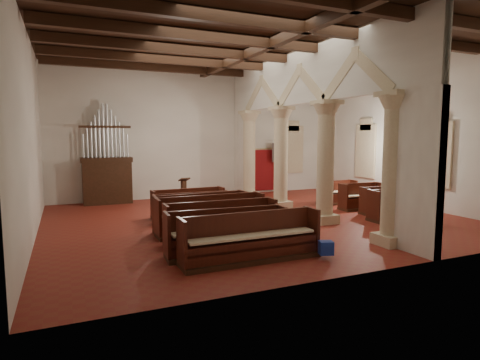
% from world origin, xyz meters
% --- Properties ---
extents(floor, '(14.00, 14.00, 0.00)m').
position_xyz_m(floor, '(0.00, 0.00, 0.00)').
color(floor, maroon).
rests_on(floor, ground).
extents(ceiling, '(14.00, 14.00, 0.00)m').
position_xyz_m(ceiling, '(0.00, 0.00, 6.00)').
color(ceiling, '#341D11').
rests_on(ceiling, wall_back).
extents(wall_back, '(14.00, 0.02, 6.00)m').
position_xyz_m(wall_back, '(0.00, 6.00, 3.00)').
color(wall_back, white).
rests_on(wall_back, floor).
extents(wall_front, '(14.00, 0.02, 6.00)m').
position_xyz_m(wall_front, '(0.00, -6.00, 3.00)').
color(wall_front, white).
rests_on(wall_front, floor).
extents(wall_left, '(0.02, 12.00, 6.00)m').
position_xyz_m(wall_left, '(-7.00, 0.00, 3.00)').
color(wall_left, white).
rests_on(wall_left, floor).
extents(wall_right, '(0.02, 12.00, 6.00)m').
position_xyz_m(wall_right, '(7.00, 0.00, 3.00)').
color(wall_right, white).
rests_on(wall_right, floor).
extents(ceiling_beams, '(13.80, 11.80, 0.30)m').
position_xyz_m(ceiling_beams, '(0.00, 0.00, 5.82)').
color(ceiling_beams, '#381E12').
rests_on(ceiling_beams, wall_back).
extents(arcade, '(0.90, 11.90, 6.00)m').
position_xyz_m(arcade, '(1.80, 0.00, 3.56)').
color(arcade, beige).
rests_on(arcade, floor).
extents(window_right_a, '(0.03, 1.00, 2.20)m').
position_xyz_m(window_right_a, '(6.98, -1.50, 2.20)').
color(window_right_a, '#2C6551').
rests_on(window_right_a, wall_right).
extents(window_right_b, '(0.03, 1.00, 2.20)m').
position_xyz_m(window_right_b, '(6.98, 2.50, 2.20)').
color(window_right_b, '#2C6551').
rests_on(window_right_b, wall_right).
extents(window_back, '(1.00, 0.03, 2.20)m').
position_xyz_m(window_back, '(5.00, 5.98, 2.20)').
color(window_back, '#2C6551').
rests_on(window_back, wall_back).
extents(pipe_organ, '(2.10, 0.85, 4.40)m').
position_xyz_m(pipe_organ, '(-4.50, 5.50, 1.37)').
color(pipe_organ, '#381E12').
rests_on(pipe_organ, floor).
extents(lectern, '(0.50, 0.52, 1.09)m').
position_xyz_m(lectern, '(-1.34, 4.65, 0.45)').
color(lectern, black).
rests_on(lectern, floor).
extents(dossal_curtain, '(1.80, 0.07, 2.17)m').
position_xyz_m(dossal_curtain, '(3.50, 5.92, 1.17)').
color(dossal_curtain, maroon).
rests_on(dossal_curtain, floor).
extents(processional_banner, '(0.60, 0.76, 2.76)m').
position_xyz_m(processional_banner, '(3.90, 5.49, 0.85)').
color(processional_banner, '#381E12').
rests_on(processional_banner, floor).
extents(hymnal_box_a, '(0.39, 0.35, 0.32)m').
position_xyz_m(hymnal_box_a, '(-0.51, -4.81, 0.26)').
color(hymnal_box_a, navy).
rests_on(hymnal_box_a, floor).
extents(hymnal_box_b, '(0.30, 0.25, 0.30)m').
position_xyz_m(hymnal_box_b, '(-1.58, -1.65, 0.25)').
color(hymnal_box_b, '#16369A').
rests_on(hymnal_box_b, floor).
extents(hymnal_box_c, '(0.31, 0.27, 0.28)m').
position_xyz_m(hymnal_box_c, '(-1.75, -0.36, 0.24)').
color(hymnal_box_c, navy).
rests_on(hymnal_box_c, floor).
extents(tube_heater_a, '(1.00, 0.40, 0.10)m').
position_xyz_m(tube_heater_a, '(-3.26, -3.76, 0.16)').
color(tube_heater_a, white).
rests_on(tube_heater_a, floor).
extents(tube_heater_b, '(0.90, 0.32, 0.09)m').
position_xyz_m(tube_heater_b, '(-3.01, -4.22, 0.16)').
color(tube_heater_b, silver).
rests_on(tube_heater_b, floor).
extents(nave_pew_0, '(3.42, 0.77, 1.14)m').
position_xyz_m(nave_pew_0, '(-2.22, -4.26, 0.37)').
color(nave_pew_0, '#381E12').
rests_on(nave_pew_0, floor).
extents(nave_pew_1, '(3.06, 0.94, 1.13)m').
position_xyz_m(nave_pew_1, '(-2.56, -3.55, 0.37)').
color(nave_pew_1, '#381E12').
rests_on(nave_pew_1, floor).
extents(nave_pew_2, '(3.14, 0.86, 1.15)m').
position_xyz_m(nave_pew_2, '(-2.28, -2.46, 0.38)').
color(nave_pew_2, '#381E12').
rests_on(nave_pew_2, floor).
extents(nave_pew_3, '(3.29, 0.80, 1.15)m').
position_xyz_m(nave_pew_3, '(-2.19, -1.37, 0.38)').
color(nave_pew_3, '#381E12').
rests_on(nave_pew_3, floor).
extents(nave_pew_4, '(3.02, 0.96, 1.14)m').
position_xyz_m(nave_pew_4, '(-2.29, -0.83, 0.38)').
color(nave_pew_4, '#381E12').
rests_on(nave_pew_4, floor).
extents(nave_pew_5, '(2.68, 0.74, 0.98)m').
position_xyz_m(nave_pew_5, '(-2.19, 0.50, 0.32)').
color(nave_pew_5, '#381E12').
rests_on(nave_pew_5, floor).
extents(nave_pew_6, '(2.68, 0.79, 1.01)m').
position_xyz_m(nave_pew_6, '(-2.08, 1.38, 0.33)').
color(nave_pew_6, '#381E12').
rests_on(nave_pew_6, floor).
extents(aisle_pew_0, '(2.07, 0.73, 1.09)m').
position_xyz_m(aisle_pew_0, '(4.36, -2.12, 0.37)').
color(aisle_pew_0, '#381E12').
rests_on(aisle_pew_0, floor).
extents(aisle_pew_1, '(2.12, 0.83, 1.03)m').
position_xyz_m(aisle_pew_1, '(4.91, -1.11, 0.35)').
color(aisle_pew_1, '#381E12').
rests_on(aisle_pew_1, floor).
extents(aisle_pew_2, '(1.83, 0.77, 1.05)m').
position_xyz_m(aisle_pew_2, '(4.63, -0.01, 0.36)').
color(aisle_pew_2, '#381E12').
rests_on(aisle_pew_2, floor).
extents(aisle_pew_3, '(1.78, 0.70, 1.00)m').
position_xyz_m(aisle_pew_3, '(4.56, 1.44, 0.34)').
color(aisle_pew_3, '#381E12').
rests_on(aisle_pew_3, floor).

